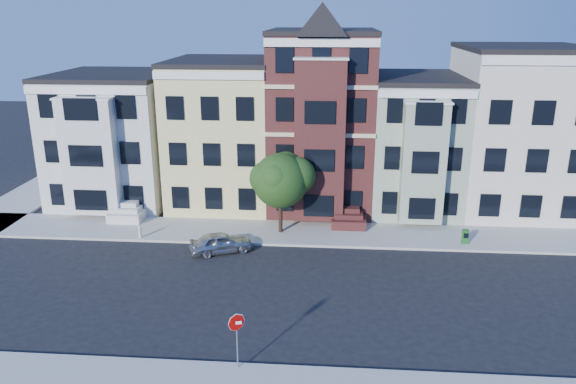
# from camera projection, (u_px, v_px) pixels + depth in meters

# --- Properties ---
(ground) EXTENTS (120.00, 120.00, 0.00)m
(ground) POSITION_uv_depth(u_px,v_px,m) (313.00, 296.00, 27.78)
(ground) COLOR black
(far_sidewalk) EXTENTS (60.00, 4.00, 0.15)m
(far_sidewalk) POSITION_uv_depth(u_px,v_px,m) (318.00, 234.00, 35.35)
(far_sidewalk) COLOR #9E9B93
(far_sidewalk) RESTS_ON ground
(house_white) EXTENTS (8.00, 9.00, 9.00)m
(house_white) POSITION_uv_depth(u_px,v_px,m) (117.00, 139.00, 41.27)
(house_white) COLOR silver
(house_white) RESTS_ON ground
(house_yellow) EXTENTS (7.00, 9.00, 10.00)m
(house_yellow) POSITION_uv_depth(u_px,v_px,m) (224.00, 134.00, 40.53)
(house_yellow) COLOR beige
(house_yellow) RESTS_ON ground
(house_brown) EXTENTS (7.00, 9.00, 12.00)m
(house_brown) POSITION_uv_depth(u_px,v_px,m) (321.00, 122.00, 39.70)
(house_brown) COLOR #401A18
(house_brown) RESTS_ON ground
(house_green) EXTENTS (6.00, 9.00, 9.00)m
(house_green) POSITION_uv_depth(u_px,v_px,m) (413.00, 144.00, 39.68)
(house_green) COLOR gray
(house_green) RESTS_ON ground
(house_cream) EXTENTS (8.00, 9.00, 11.00)m
(house_cream) POSITION_uv_depth(u_px,v_px,m) (516.00, 132.00, 38.86)
(house_cream) COLOR beige
(house_cream) RESTS_ON ground
(street_tree) EXTENTS (5.53, 5.53, 6.29)m
(street_tree) POSITION_uv_depth(u_px,v_px,m) (280.00, 184.00, 34.52)
(street_tree) COLOR #2A501C
(street_tree) RESTS_ON far_sidewalk
(parked_car) EXTENTS (3.85, 2.71, 1.22)m
(parked_car) POSITION_uv_depth(u_px,v_px,m) (221.00, 243.00, 32.64)
(parked_car) COLOR #A2A4AB
(parked_car) RESTS_ON ground
(newspaper_box) EXTENTS (0.43, 0.39, 0.86)m
(newspaper_box) POSITION_uv_depth(u_px,v_px,m) (465.00, 237.00, 33.59)
(newspaper_box) COLOR #1A5B1F
(newspaper_box) RESTS_ON far_sidewalk
(fire_hydrant) EXTENTS (0.26, 0.26, 0.61)m
(fire_hydrant) POSITION_uv_depth(u_px,v_px,m) (140.00, 233.00, 34.42)
(fire_hydrant) COLOR beige
(fire_hydrant) RESTS_ON far_sidewalk
(stop_sign) EXTENTS (0.73, 0.29, 2.66)m
(stop_sign) POSITION_uv_depth(u_px,v_px,m) (237.00, 337.00, 21.55)
(stop_sign) COLOR #BF0503
(stop_sign) RESTS_ON near_sidewalk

